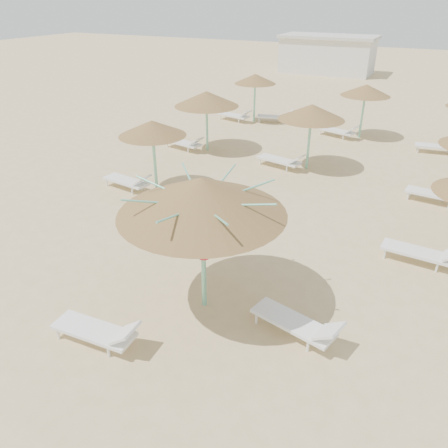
% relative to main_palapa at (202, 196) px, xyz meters
% --- Properties ---
extents(ground, '(120.00, 120.00, 0.00)m').
position_rel_main_palapa_xyz_m(ground, '(-0.18, -0.26, -2.84)').
color(ground, '#D8BA83').
rests_on(ground, ground).
extents(main_palapa, '(3.64, 3.64, 3.26)m').
position_rel_main_palapa_xyz_m(main_palapa, '(0.00, 0.00, 0.00)').
color(main_palapa, '#77CFAC').
rests_on(main_palapa, ground).
extents(lounger_main_a, '(2.01, 0.69, 0.72)m').
position_rel_main_palapa_xyz_m(lounger_main_a, '(-1.35, -2.14, -2.50)').
color(lounger_main_a, white).
rests_on(lounger_main_a, ground).
extents(lounger_main_b, '(2.10, 1.08, 0.73)m').
position_rel_main_palapa_xyz_m(lounger_main_b, '(2.33, -0.07, -2.49)').
color(lounger_main_b, white).
rests_on(lounger_main_b, ground).
extents(palapa_field, '(19.44, 13.72, 2.73)m').
position_rel_main_palapa_xyz_m(palapa_field, '(1.97, 9.72, -0.53)').
color(palapa_field, '#77CFAC').
rests_on(palapa_field, ground).
extents(service_hut, '(8.40, 4.40, 3.25)m').
position_rel_main_palapa_xyz_m(service_hut, '(-6.18, 34.74, -1.20)').
color(service_hut, silver).
rests_on(service_hut, ground).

